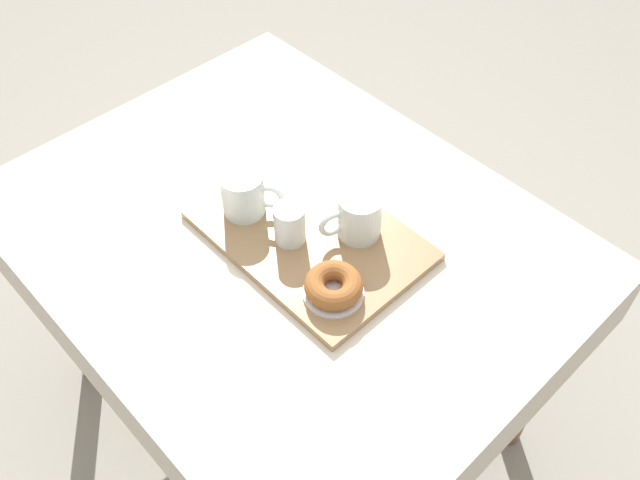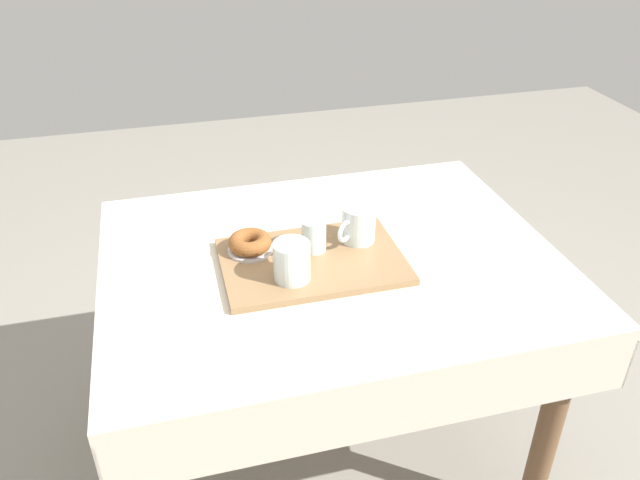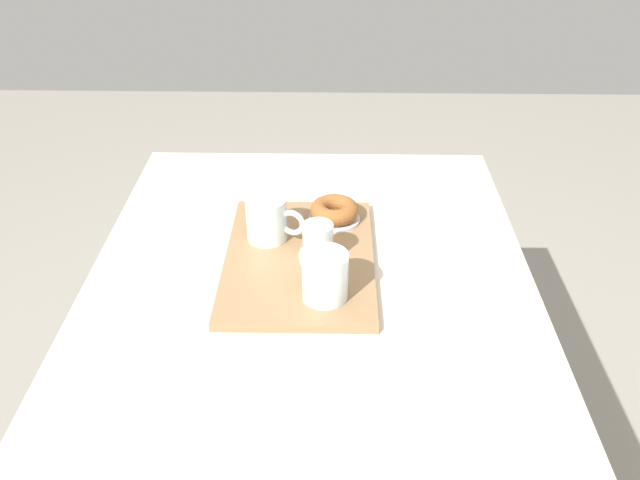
# 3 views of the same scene
# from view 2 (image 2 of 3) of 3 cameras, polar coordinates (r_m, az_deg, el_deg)

# --- Properties ---
(ground_plane) EXTENTS (6.00, 6.00, 0.00)m
(ground_plane) POSITION_cam_2_polar(r_m,az_deg,el_deg) (2.12, 0.81, -18.51)
(ground_plane) COLOR gray
(dining_table) EXTENTS (1.15, 0.91, 0.74)m
(dining_table) POSITION_cam_2_polar(r_m,az_deg,el_deg) (1.68, 0.97, -4.63)
(dining_table) COLOR beige
(dining_table) RESTS_ON ground
(serving_tray) EXTENTS (0.45, 0.31, 0.02)m
(serving_tray) POSITION_cam_2_polar(r_m,az_deg,el_deg) (1.58, -0.70, -1.91)
(serving_tray) COLOR olive
(serving_tray) RESTS_ON dining_table
(tea_mug_left) EXTENTS (0.12, 0.10, 0.10)m
(tea_mug_left) POSITION_cam_2_polar(r_m,az_deg,el_deg) (1.63, 3.44, 1.36)
(tea_mug_left) COLOR silver
(tea_mug_left) RESTS_ON serving_tray
(tea_mug_right) EXTENTS (0.09, 0.13, 0.10)m
(tea_mug_right) POSITION_cam_2_polar(r_m,az_deg,el_deg) (1.48, -2.55, -1.98)
(tea_mug_right) COLOR silver
(tea_mug_right) RESTS_ON serving_tray
(water_glass_near) EXTENTS (0.06, 0.06, 0.08)m
(water_glass_near) POSITION_cam_2_polar(r_m,az_deg,el_deg) (1.59, -0.56, 0.36)
(water_glass_near) COLOR silver
(water_glass_near) RESTS_ON serving_tray
(donut_plate_left) EXTENTS (0.12, 0.12, 0.01)m
(donut_plate_left) POSITION_cam_2_polar(r_m,az_deg,el_deg) (1.61, -6.27, -0.87)
(donut_plate_left) COLOR silver
(donut_plate_left) RESTS_ON serving_tray
(sugar_donut_left) EXTENTS (0.11, 0.11, 0.04)m
(sugar_donut_left) POSITION_cam_2_polar(r_m,az_deg,el_deg) (1.60, -6.32, -0.19)
(sugar_donut_left) COLOR brown
(sugar_donut_left) RESTS_ON donut_plate_left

